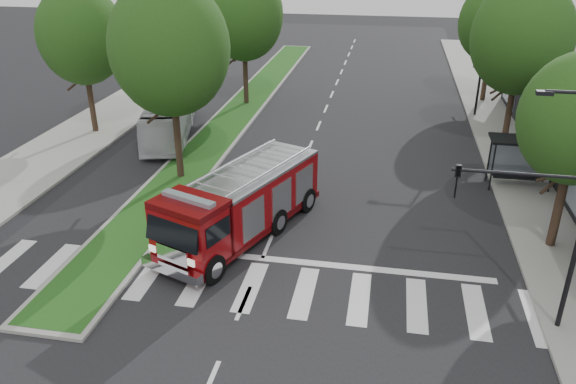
# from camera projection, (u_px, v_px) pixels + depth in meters

# --- Properties ---
(ground) EXTENTS (140.00, 140.00, 0.00)m
(ground) POSITION_uv_depth(u_px,v_px,m) (268.00, 246.00, 23.32)
(ground) COLOR black
(ground) RESTS_ON ground
(sidewalk_right) EXTENTS (5.00, 80.00, 0.15)m
(sidewalk_right) POSITION_uv_depth(u_px,v_px,m) (534.00, 173.00, 30.14)
(sidewalk_right) COLOR gray
(sidewalk_right) RESTS_ON ground
(sidewalk_left) EXTENTS (5.00, 80.00, 0.15)m
(sidewalk_left) POSITION_uv_depth(u_px,v_px,m) (73.00, 141.00, 34.57)
(sidewalk_left) COLOR gray
(sidewalk_left) RESTS_ON ground
(median) EXTENTS (3.00, 50.00, 0.15)m
(median) POSITION_uv_depth(u_px,v_px,m) (240.00, 111.00, 40.30)
(median) COLOR gray
(median) RESTS_ON ground
(bus_shelter) EXTENTS (3.20, 1.60, 2.61)m
(bus_shelter) POSITION_uv_depth(u_px,v_px,m) (522.00, 149.00, 27.87)
(bus_shelter) COLOR black
(bus_shelter) RESTS_ON ground
(tree_right_mid) EXTENTS (5.60, 5.60, 9.72)m
(tree_right_mid) POSITION_uv_depth(u_px,v_px,m) (522.00, 37.00, 31.14)
(tree_right_mid) COLOR black
(tree_right_mid) RESTS_ON ground
(tree_right_far) EXTENTS (5.00, 5.00, 8.73)m
(tree_right_far) POSITION_uv_depth(u_px,v_px,m) (494.00, 23.00, 40.32)
(tree_right_far) COLOR black
(tree_right_far) RESTS_ON ground
(tree_median_near) EXTENTS (5.80, 5.80, 10.16)m
(tree_median_near) POSITION_uv_depth(u_px,v_px,m) (170.00, 48.00, 26.75)
(tree_median_near) COLOR black
(tree_median_near) RESTS_ON ground
(tree_median_far) EXTENTS (5.60, 5.60, 9.72)m
(tree_median_far) POSITION_uv_depth(u_px,v_px,m) (244.00, 15.00, 39.35)
(tree_median_far) COLOR black
(tree_median_far) RESTS_ON ground
(tree_left_mid) EXTENTS (5.20, 5.20, 9.16)m
(tree_left_mid) POSITION_uv_depth(u_px,v_px,m) (81.00, 35.00, 33.68)
(tree_left_mid) COLOR black
(tree_left_mid) RESTS_ON ground
(streetlight_right_near) EXTENTS (4.08, 0.22, 8.00)m
(streetlight_right_near) POSITION_uv_depth(u_px,v_px,m) (556.00, 199.00, 16.65)
(streetlight_right_near) COLOR black
(streetlight_right_near) RESTS_ON ground
(streetlight_right_far) EXTENTS (2.11, 0.20, 8.00)m
(streetlight_right_far) POSITION_uv_depth(u_px,v_px,m) (481.00, 52.00, 37.53)
(streetlight_right_far) COLOR black
(streetlight_right_far) RESTS_ON ground
(fire_engine) EXTENTS (5.76, 9.33, 3.11)m
(fire_engine) POSITION_uv_depth(u_px,v_px,m) (241.00, 204.00, 23.54)
(fire_engine) COLOR #4D0406
(fire_engine) RESTS_ON ground
(city_bus) EXTENTS (4.52, 10.02, 2.72)m
(city_bus) POSITION_uv_depth(u_px,v_px,m) (170.00, 115.00, 35.26)
(city_bus) COLOR silver
(city_bus) RESTS_ON ground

